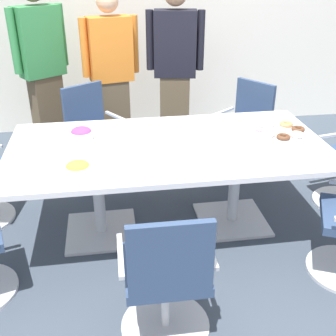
{
  "coord_description": "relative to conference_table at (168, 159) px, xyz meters",
  "views": [
    {
      "loc": [
        -0.43,
        -2.86,
        2.05
      ],
      "look_at": [
        0.0,
        0.0,
        0.55
      ],
      "focal_mm": 44.79,
      "sensor_mm": 36.0,
      "label": 1
    }
  ],
  "objects": [
    {
      "name": "person_standing_2",
      "position": [
        0.31,
        1.57,
        0.31
      ],
      "size": [
        0.61,
        0.29,
        1.79
      ],
      "rotation": [
        0.0,
        0.0,
        -3.31
      ],
      "color": "brown",
      "rests_on": "ground"
    },
    {
      "name": "conference_table",
      "position": [
        0.0,
        0.0,
        0.0
      ],
      "size": [
        2.4,
        1.2,
        0.75
      ],
      "color": "silver",
      "rests_on": "ground"
    },
    {
      "name": "office_chair_2",
      "position": [
        0.91,
        0.92,
        -0.22
      ],
      "size": [
        0.75,
        0.75,
        0.91
      ],
      "rotation": [
        0.0,
        0.0,
        -4.08
      ],
      "color": "silver",
      "rests_on": "ground"
    },
    {
      "name": "office_chair_3",
      "position": [
        -0.58,
        1.03,
        -0.22
      ],
      "size": [
        0.75,
        0.75,
        0.91
      ],
      "rotation": [
        0.0,
        0.0,
        -2.56
      ],
      "color": "silver",
      "rests_on": "ground"
    },
    {
      "name": "person_standing_1",
      "position": [
        -0.36,
        1.59,
        0.27
      ],
      "size": [
        0.61,
        0.31,
        1.73
      ],
      "rotation": [
        0.0,
        0.0,
        -2.92
      ],
      "color": "brown",
      "rests_on": "ground"
    },
    {
      "name": "snack_bowl_candy_mix",
      "position": [
        -0.65,
        0.18,
        0.18
      ],
      "size": [
        0.18,
        0.18,
        0.11
      ],
      "color": "white",
      "rests_on": "conference_table"
    },
    {
      "name": "donut_platter",
      "position": [
        0.93,
        0.09,
        0.14
      ],
      "size": [
        0.4,
        0.39,
        0.04
      ],
      "color": "white",
      "rests_on": "conference_table"
    },
    {
      "name": "napkin_pile",
      "position": [
        0.34,
        -0.35,
        0.16
      ],
      "size": [
        0.17,
        0.17,
        0.06
      ],
      "primitive_type": "cube",
      "color": "white",
      "rests_on": "conference_table"
    },
    {
      "name": "back_wall",
      "position": [
        0.0,
        2.4,
        0.77
      ],
      "size": [
        8.0,
        0.1,
        2.8
      ],
      "primitive_type": "cube",
      "color": "white",
      "rests_on": "ground"
    },
    {
      "name": "ground_plane",
      "position": [
        0.0,
        0.0,
        -0.63
      ],
      "size": [
        10.0,
        10.0,
        0.01
      ],
      "primitive_type": "cube",
      "color": "#3D4754"
    },
    {
      "name": "snack_bowl_chips_yellow",
      "position": [
        -0.65,
        -0.38,
        0.17
      ],
      "size": [
        0.17,
        0.17,
        0.09
      ],
      "color": "white",
      "rests_on": "conference_table"
    },
    {
      "name": "office_chair_6",
      "position": [
        -0.18,
        -1.1,
        -0.22
      ],
      "size": [
        0.55,
        0.55,
        0.91
      ],
      "rotation": [
        0.0,
        0.0,
        -0.01
      ],
      "color": "silver",
      "rests_on": "ground"
    },
    {
      "name": "person_standing_0",
      "position": [
        -1.08,
        1.67,
        0.35
      ],
      "size": [
        0.55,
        0.43,
        1.85
      ],
      "rotation": [
        0.0,
        0.0,
        -2.54
      ],
      "color": "brown",
      "rests_on": "ground"
    }
  ]
}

